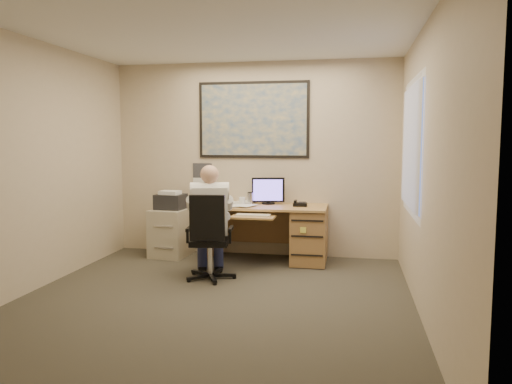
% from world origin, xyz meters
% --- Properties ---
extents(room_shell, '(4.00, 4.50, 2.70)m').
position_xyz_m(room_shell, '(0.00, 0.00, 1.35)').
color(room_shell, '#39352C').
rests_on(room_shell, ground).
extents(desk, '(1.60, 0.97, 1.10)m').
position_xyz_m(desk, '(0.58, 1.90, 0.44)').
color(desk, tan).
rests_on(desk, ground).
extents(world_map, '(1.56, 0.03, 1.06)m').
position_xyz_m(world_map, '(-0.00, 2.23, 1.90)').
color(world_map, '#1E4C93').
rests_on(world_map, room_shell).
extents(wall_calendar, '(0.28, 0.01, 0.42)m').
position_xyz_m(wall_calendar, '(-0.75, 2.24, 1.08)').
color(wall_calendar, white).
rests_on(wall_calendar, room_shell).
extents(window_blinds, '(0.06, 1.40, 1.30)m').
position_xyz_m(window_blinds, '(1.97, 0.80, 1.55)').
color(window_blinds, beige).
rests_on(window_blinds, room_shell).
extents(filing_cabinet, '(0.52, 0.61, 0.92)m').
position_xyz_m(filing_cabinet, '(-1.12, 1.90, 0.39)').
color(filing_cabinet, '#B5AB92').
rests_on(filing_cabinet, ground).
extents(office_chair, '(0.68, 0.68, 1.01)m').
position_xyz_m(office_chair, '(-0.26, 0.85, 0.30)').
color(office_chair, black).
rests_on(office_chair, ground).
extents(person, '(0.77, 0.94, 1.33)m').
position_xyz_m(person, '(-0.26, 0.92, 0.67)').
color(person, white).
rests_on(person, office_chair).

